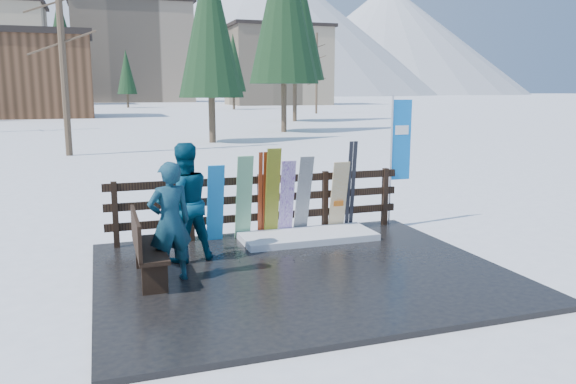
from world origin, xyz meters
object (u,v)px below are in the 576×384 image
object	(u,v)px
snowboard_3	(287,198)
snowboard_4	(303,195)
person_back	(184,202)
rental_flag	(399,145)
snowboard_5	(339,197)
snowboard_2	(272,193)
bench	(145,245)
snowboard_0	(215,203)
person_front	(170,222)
snowboard_1	(244,198)

from	to	relation	value
snowboard_3	snowboard_4	distance (m)	0.33
person_back	rental_flag	bearing A→B (deg)	-177.03
snowboard_5	person_back	size ratio (longest dim) A/B	0.74
snowboard_5	snowboard_2	bearing A→B (deg)	-180.00
bench	snowboard_5	bearing A→B (deg)	24.52
snowboard_0	snowboard_5	xyz separation A→B (m)	(2.39, 0.00, -0.02)
snowboard_2	snowboard_3	distance (m)	0.30
snowboard_3	snowboard_4	world-z (taller)	snowboard_4
snowboard_4	snowboard_5	xyz separation A→B (m)	(0.72, -0.00, -0.07)
bench	snowboard_0	xyz separation A→B (m)	(1.37, 1.71, 0.19)
person_front	snowboard_4	bearing A→B (deg)	-157.68
snowboard_3	rental_flag	size ratio (longest dim) A/B	0.56
bench	snowboard_1	world-z (taller)	snowboard_1
snowboard_2	person_front	size ratio (longest dim) A/B	0.98
snowboard_5	bench	bearing A→B (deg)	-155.48
bench	snowboard_0	size ratio (longest dim) A/B	1.04
snowboard_1	rental_flag	xyz separation A→B (m)	(3.28, 0.27, 0.83)
snowboard_1	snowboard_4	xyz separation A→B (m)	(1.14, 0.00, -0.02)
snowboard_1	snowboard_2	distance (m)	0.54
snowboard_0	snowboard_1	size ratio (longest dim) A/B	0.91
snowboard_0	snowboard_3	bearing A→B (deg)	0.00
snowboard_1	person_front	world-z (taller)	person_front
snowboard_1	snowboard_3	bearing A→B (deg)	0.00
bench	snowboard_2	distance (m)	2.99
rental_flag	snowboard_1	bearing A→B (deg)	-175.29
person_front	snowboard_3	bearing A→B (deg)	-154.15
snowboard_3	snowboard_5	bearing A→B (deg)	-0.00
snowboard_5	person_back	distance (m)	3.22
person_front	person_back	xyz separation A→B (m)	(0.33, 0.92, 0.08)
bench	rental_flag	bearing A→B (deg)	20.97
snowboard_3	snowboard_4	size ratio (longest dim) A/B	0.94
snowboard_1	person_front	distance (m)	2.40
snowboard_1	snowboard_4	bearing A→B (deg)	0.00
snowboard_2	person_back	world-z (taller)	person_back
person_front	rental_flag	bearing A→B (deg)	-168.47
snowboard_4	person_back	xyz separation A→B (m)	(-2.35, -0.92, 0.19)
bench	person_front	distance (m)	0.51
snowboard_4	rental_flag	distance (m)	2.32
snowboard_4	snowboard_5	bearing A→B (deg)	-0.00
person_front	person_back	world-z (taller)	person_back
snowboard_1	person_back	size ratio (longest dim) A/B	0.84
rental_flag	bench	bearing A→B (deg)	-159.03
snowboard_2	snowboard_4	size ratio (longest dim) A/B	1.09
snowboard_2	person_back	xyz separation A→B (m)	(-1.75, -0.92, 0.11)
snowboard_3	person_back	bearing A→B (deg)	-155.60
snowboard_4	rental_flag	xyz separation A→B (m)	(2.14, 0.27, 0.85)
person_back	snowboard_3	bearing A→B (deg)	-167.47
snowboard_3	snowboard_5	size ratio (longest dim) A/B	1.04
person_back	snowboard_5	bearing A→B (deg)	-175.21
snowboard_5	snowboard_0	bearing A→B (deg)	-180.00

